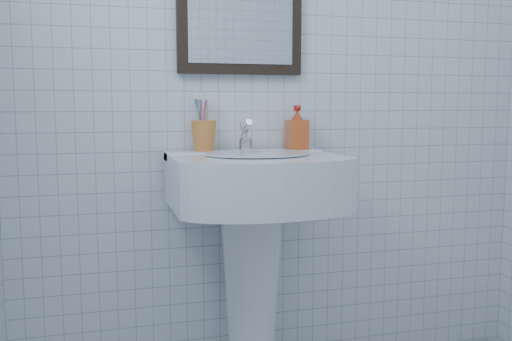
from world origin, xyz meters
name	(u,v)px	position (x,y,z in m)	size (l,w,h in m)	color
wall_back	(284,73)	(0.00, 1.20, 1.25)	(2.20, 0.02, 2.50)	white
washbasin	(253,233)	(-0.19, 0.99, 0.64)	(0.62, 0.45, 0.95)	white
faucet	(246,138)	(-0.19, 1.10, 0.99)	(0.05, 0.11, 0.12)	silver
toothbrush_cup	(204,136)	(-0.35, 1.12, 1.00)	(0.10, 0.10, 0.12)	orange
soap_dispenser	(297,127)	(0.03, 1.13, 1.03)	(0.08, 0.08, 0.17)	red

